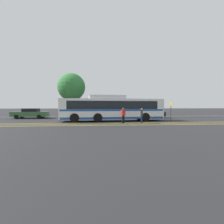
% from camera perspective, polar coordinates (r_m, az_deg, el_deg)
% --- Properties ---
extents(ground_plane, '(220.00, 220.00, 0.00)m').
position_cam_1_polar(ground_plane, '(20.78, -3.26, -2.98)').
color(ground_plane, '#262628').
extents(lane_strip_0, '(32.01, 0.20, 0.01)m').
position_cam_1_polar(lane_strip_0, '(18.63, 0.61, -3.54)').
color(lane_strip_0, gold).
rests_on(lane_strip_0, ground_plane).
extents(lane_strip_1, '(32.01, 0.20, 0.01)m').
position_cam_1_polar(lane_strip_1, '(17.40, 1.03, -3.93)').
color(lane_strip_1, gold).
rests_on(lane_strip_1, ground_plane).
extents(lane_strip_2, '(32.01, 0.20, 0.01)m').
position_cam_1_polar(lane_strip_2, '(16.30, 1.45, -4.33)').
color(lane_strip_2, gold).
rests_on(lane_strip_2, ground_plane).
extents(curb_strip, '(40.01, 0.36, 0.15)m').
position_cam_1_polar(curb_strip, '(27.24, -1.23, -1.65)').
color(curb_strip, '#99999E').
rests_on(curb_strip, ground_plane).
extents(transit_bus, '(12.46, 3.42, 3.04)m').
position_cam_1_polar(transit_bus, '(20.73, -0.06, 1.22)').
color(transit_bus, silver).
rests_on(transit_bus, ground_plane).
extents(parked_car_0, '(4.92, 1.89, 1.45)m').
position_cam_1_polar(parked_car_0, '(27.51, -25.13, -0.41)').
color(parked_car_0, '#335B33').
rests_on(parked_car_0, ground_plane).
extents(parked_car_1, '(4.15, 2.09, 1.38)m').
position_cam_1_polar(parked_car_1, '(25.77, -12.22, -0.51)').
color(parked_car_1, silver).
rests_on(parked_car_1, ground_plane).
extents(parked_car_2, '(4.38, 2.02, 1.44)m').
position_cam_1_polar(parked_car_2, '(25.91, -0.95, -0.38)').
color(parked_car_2, navy).
rests_on(parked_car_2, ground_plane).
extents(parked_car_3, '(4.10, 2.19, 1.40)m').
position_cam_1_polar(parked_car_3, '(26.69, 12.49, -0.39)').
color(parked_car_3, black).
rests_on(parked_car_3, ground_plane).
extents(pedestrian_0, '(0.47, 0.39, 1.60)m').
position_cam_1_polar(pedestrian_0, '(18.26, 3.70, -0.82)').
color(pedestrian_0, black).
rests_on(pedestrian_0, ground_plane).
extents(pedestrian_1, '(0.35, 0.47, 1.57)m').
position_cam_1_polar(pedestrian_1, '(18.32, 9.70, -0.89)').
color(pedestrian_1, '#191E38').
rests_on(pedestrian_1, ground_plane).
extents(bus_stop_sign, '(0.07, 0.40, 2.44)m').
position_cam_1_polar(bus_stop_sign, '(22.20, 18.67, 1.22)').
color(bus_stop_sign, '#59595E').
rests_on(bus_stop_sign, ground_plane).
extents(tree_0, '(4.61, 4.61, 7.29)m').
position_cam_1_polar(tree_0, '(30.33, -13.11, 7.94)').
color(tree_0, '#513823').
rests_on(tree_0, ground_plane).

